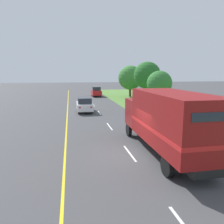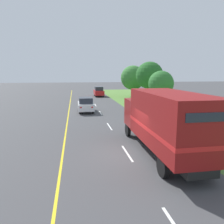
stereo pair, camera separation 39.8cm
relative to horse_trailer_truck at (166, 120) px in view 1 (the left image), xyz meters
name	(u,v)px [view 1 (the left image)]	position (x,y,z in m)	size (l,w,h in m)	color
ground_plane	(131,155)	(-1.96, 0.30, -2.02)	(200.00, 200.00, 0.00)	#444447
grass_shoulder	(192,106)	(11.74, 16.76, -2.02)	(20.00, 65.93, 0.01)	#568438
edge_line_yellow	(68,110)	(-5.66, 16.76, -2.02)	(0.12, 65.93, 0.01)	yellow
centre_dash_near	(130,153)	(-1.96, 0.54, -2.02)	(0.12, 2.60, 0.01)	white
centre_dash_mid_a	(110,126)	(-1.96, 7.14, -2.02)	(0.12, 2.60, 0.01)	white
centre_dash_mid_b	(100,113)	(-1.96, 13.74, -2.02)	(0.12, 2.60, 0.01)	white
centre_dash_far	(94,105)	(-1.96, 20.34, -2.02)	(0.12, 2.60, 0.01)	white
centre_dash_farthest	(90,100)	(-1.96, 26.94, -2.02)	(0.12, 2.60, 0.01)	white
horse_trailer_truck	(166,120)	(0.00, 0.00, 0.00)	(2.53, 8.78, 3.62)	black
lead_car_white	(84,105)	(-3.63, 14.75, -1.12)	(1.80, 3.96, 1.76)	black
lead_car_red_ahead	(96,91)	(-0.15, 32.26, -1.04)	(1.80, 4.13, 1.95)	black
highway_sign	(169,100)	(4.45, 9.08, -0.09)	(2.39, 0.09, 2.91)	#9E9EA3
roadside_tree_near	(159,83)	(5.91, 15.08, 1.29)	(3.20, 3.20, 4.91)	#4C3823
roadside_tree_mid	(147,75)	(7.34, 23.59, 2.21)	(4.47, 4.47, 6.47)	#4C3823
roadside_tree_far	(130,78)	(6.45, 30.73, 1.69)	(4.75, 4.75, 6.09)	#4C3823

